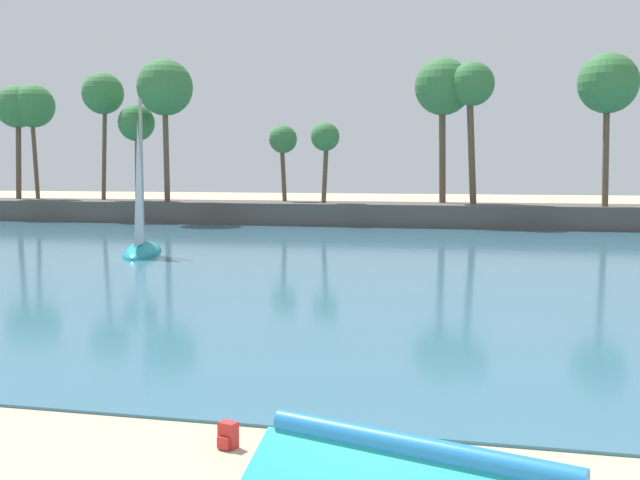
# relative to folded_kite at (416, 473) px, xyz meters

# --- Properties ---
(sea) EXTENTS (220.00, 88.08, 0.06)m
(sea) POSITION_rel_folded_kite_xyz_m (-3.48, 47.55, -0.84)
(sea) COLOR #386B84
(sea) RESTS_ON ground
(palm_headland) EXTENTS (93.84, 7.58, 13.54)m
(palm_headland) POSITION_rel_folded_kite_xyz_m (-3.89, 51.53, 3.98)
(palm_headland) COLOR #514C47
(palm_headland) RESTS_ON ground
(folded_kite) EXTENTS (4.91, 3.95, 1.27)m
(folded_kite) POSITION_rel_folded_kite_xyz_m (0.00, 0.00, 0.00)
(folded_kite) COLOR #1EADB2
(folded_kite) RESTS_ON ground
(backpack_near_kite) EXTENTS (0.35, 0.33, 0.44)m
(backpack_near_kite) POSITION_rel_folded_kite_xyz_m (-3.36, 2.45, -0.66)
(backpack_near_kite) COLOR red
(backpack_near_kite) RESTS_ON ground
(sailboat_near_shore) EXTENTS (3.55, 6.34, 8.80)m
(sailboat_near_shore) POSITION_rel_folded_kite_xyz_m (-17.35, 27.87, -0.02)
(sailboat_near_shore) COLOR teal
(sailboat_near_shore) RESTS_ON sea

